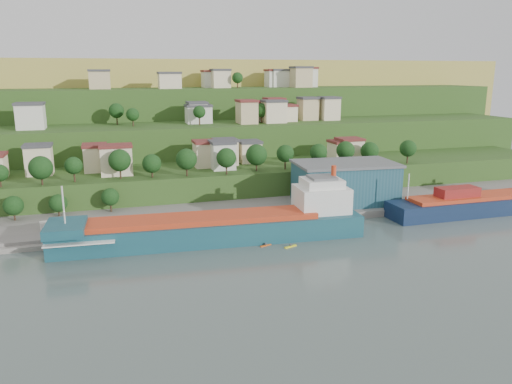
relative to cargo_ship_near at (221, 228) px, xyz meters
name	(u,v)px	position (x,y,z in m)	size (l,w,h in m)	color
ground	(262,247)	(8.24, -8.07, -3.21)	(500.00, 500.00, 0.00)	#44524F
quay	(296,211)	(28.24, 19.93, -3.21)	(220.00, 26.00, 4.00)	slate
pebble_beach	(32,240)	(-46.76, 13.93, -3.21)	(40.00, 18.00, 2.40)	slate
hillside	(172,149)	(8.27, 160.57, -3.11)	(360.00, 210.94, 96.00)	#284719
cargo_ship_near	(221,228)	(0.00, 0.00, 0.00)	(78.77, 16.96, 20.08)	#153F4F
cargo_ship_far	(492,203)	(85.62, 1.98, -0.47)	(63.70, 10.71, 17.30)	#0B1B34
warehouse	(345,182)	(44.04, 19.02, 5.23)	(32.38, 21.35, 12.80)	#1D4857
caravan	(53,226)	(-41.70, 16.20, -0.57)	(6.14, 2.56, 2.87)	silver
dinghy	(75,236)	(-35.94, 8.99, -1.62)	(3.84, 1.44, 0.77)	silver
kayak_orange	(266,245)	(9.51, -7.39, -2.97)	(3.20, 1.64, 0.80)	#D45412
kayak_yellow	(290,246)	(15.14, -9.96, -2.95)	(3.54, 1.83, 0.89)	yellow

